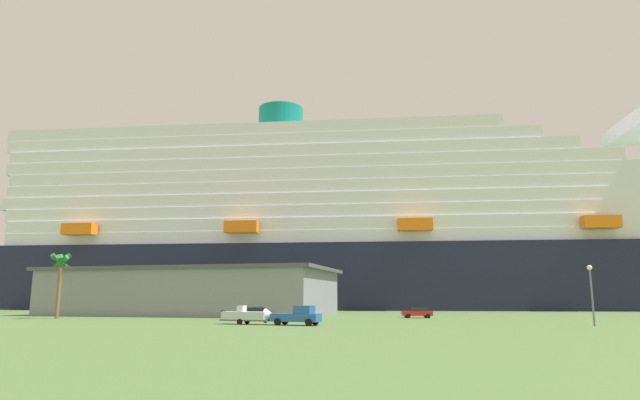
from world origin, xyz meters
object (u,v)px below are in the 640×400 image
(small_boat_on_trailer, at_px, (251,316))
(parked_car_black_coupe, at_px, (200,312))
(cruise_ship, at_px, (400,237))
(parked_car_blue_suv, at_px, (256,312))
(street_lamp, at_px, (591,285))
(parked_car_red_hatchback, at_px, (417,312))
(palm_tree, at_px, (61,267))
(pickup_truck, at_px, (298,316))

(small_boat_on_trailer, bearing_deg, parked_car_black_coupe, 125.25)
(cruise_ship, bearing_deg, parked_car_black_coupe, -116.74)
(cruise_ship, distance_m, parked_car_black_coupe, 69.74)
(parked_car_blue_suv, bearing_deg, street_lamp, -18.93)
(street_lamp, distance_m, parked_car_red_hatchback, 27.75)
(palm_tree, distance_m, parked_car_red_hatchback, 54.36)
(small_boat_on_trailer, height_order, parked_car_red_hatchback, small_boat_on_trailer)
(street_lamp, relative_size, parked_car_black_coupe, 1.51)
(pickup_truck, distance_m, palm_tree, 41.81)
(cruise_ship, bearing_deg, palm_tree, -124.26)
(cruise_ship, xyz_separation_m, parked_car_blue_suv, (-19.81, -63.81, -17.99))
(parked_car_blue_suv, bearing_deg, cruise_ship, 72.75)
(parked_car_red_hatchback, height_order, parked_car_blue_suv, same)
(palm_tree, height_order, parked_car_black_coupe, palm_tree)
(street_lamp, bearing_deg, parked_car_blue_suv, 161.07)
(pickup_truck, bearing_deg, parked_car_black_coupe, 132.97)
(small_boat_on_trailer, distance_m, parked_car_red_hatchback, 29.94)
(cruise_ship, xyz_separation_m, street_lamp, (23.53, -78.67, -14.37))
(parked_car_red_hatchback, height_order, parked_car_black_coupe, same)
(street_lamp, bearing_deg, small_boat_on_trailer, -174.88)
(parked_car_red_hatchback, bearing_deg, parked_car_black_coupe, -178.12)
(parked_car_black_coupe, bearing_deg, parked_car_blue_suv, -19.13)
(parked_car_red_hatchback, xyz_separation_m, parked_car_black_coupe, (-34.58, -1.13, -0.00))
(pickup_truck, bearing_deg, cruise_ship, 83.90)
(street_lamp, bearing_deg, pickup_truck, -172.11)
(pickup_truck, xyz_separation_m, small_boat_on_trailer, (-5.92, 1.06, -0.08))
(street_lamp, bearing_deg, parked_car_red_hatchback, 134.45)
(palm_tree, bearing_deg, parked_car_red_hatchback, 12.77)
(pickup_truck, relative_size, parked_car_red_hatchback, 1.23)
(street_lamp, height_order, parked_car_black_coupe, street_lamp)
(pickup_truck, xyz_separation_m, parked_car_red_hatchback, (13.15, 24.13, -0.21))
(palm_tree, bearing_deg, pickup_truck, -17.20)
(pickup_truck, distance_m, parked_car_red_hatchback, 27.48)
(cruise_ship, height_order, small_boat_on_trailer, cruise_ship)
(parked_car_blue_suv, bearing_deg, parked_car_black_coupe, 160.87)
(pickup_truck, height_order, parked_car_black_coupe, pickup_truck)
(palm_tree, distance_m, street_lamp, 72.35)
(parked_car_red_hatchback, bearing_deg, parked_car_blue_suv, -168.77)
(pickup_truck, bearing_deg, parked_car_red_hatchback, 61.41)
(pickup_truck, distance_m, street_lamp, 32.90)
(palm_tree, xyz_separation_m, street_lamp, (71.87, -7.71, -3.13))
(small_boat_on_trailer, height_order, parked_car_blue_suv, small_boat_on_trailer)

